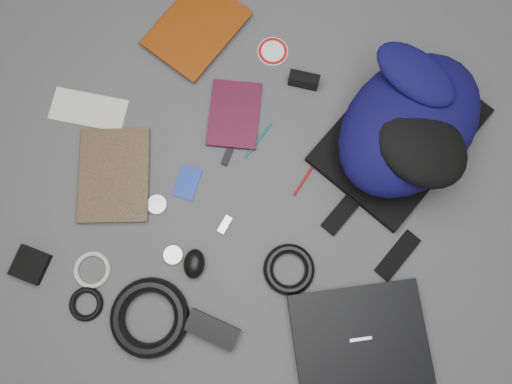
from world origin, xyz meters
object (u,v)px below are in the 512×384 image
(mouse, at_px, (194,264))
(power_brick, at_px, (212,329))
(backpack, at_px, (409,124))
(pouch, at_px, (30,265))
(textbook_red, at_px, (169,9))
(comic_book, at_px, (79,176))
(compact_camera, at_px, (304,80))
(laptop, at_px, (359,338))
(dvd_case, at_px, (234,114))

(mouse, bearing_deg, power_brick, -68.83)
(backpack, bearing_deg, pouch, -119.36)
(textbook_red, height_order, pouch, textbook_red)
(textbook_red, distance_m, pouch, 0.85)
(backpack, distance_m, textbook_red, 0.79)
(mouse, bearing_deg, textbook_red, 101.52)
(backpack, bearing_deg, comic_book, -131.62)
(backpack, relative_size, power_brick, 3.62)
(compact_camera, bearing_deg, laptop, -66.40)
(compact_camera, bearing_deg, backpack, -17.76)
(laptop, height_order, textbook_red, laptop)
(power_brick, bearing_deg, dvd_case, 109.04)
(compact_camera, distance_m, power_brick, 0.75)
(backpack, xyz_separation_m, compact_camera, (-0.31, 0.07, -0.08))
(textbook_red, xyz_separation_m, dvd_case, (0.30, -0.25, -0.01))
(textbook_red, distance_m, dvd_case, 0.39)
(compact_camera, height_order, power_brick, compact_camera)
(pouch, bearing_deg, mouse, 18.94)
(laptop, height_order, dvd_case, laptop)
(compact_camera, distance_m, mouse, 0.61)
(backpack, distance_m, laptop, 0.59)
(dvd_case, relative_size, compact_camera, 2.29)
(backpack, xyz_separation_m, pouch, (-0.86, -0.68, -0.09))
(laptop, xyz_separation_m, mouse, (-0.48, 0.04, 0.00))
(mouse, bearing_deg, comic_book, 147.78)
(backpack, relative_size, textbook_red, 1.79)
(textbook_red, xyz_separation_m, pouch, (-0.09, -0.84, -0.00))
(comic_book, bearing_deg, power_brick, -48.67)
(dvd_case, distance_m, power_brick, 0.61)
(dvd_case, xyz_separation_m, compact_camera, (0.16, 0.16, 0.02))
(laptop, xyz_separation_m, comic_book, (-0.88, 0.17, -0.01))
(textbook_red, height_order, power_brick, power_brick)
(backpack, xyz_separation_m, power_brick, (-0.33, -0.68, -0.09))
(compact_camera, bearing_deg, comic_book, -142.95)
(pouch, bearing_deg, dvd_case, 56.75)
(laptop, xyz_separation_m, compact_camera, (-0.36, 0.65, 0.01))
(laptop, xyz_separation_m, pouch, (-0.91, -0.10, -0.01))
(compact_camera, relative_size, pouch, 1.01)
(textbook_red, bearing_deg, laptop, -23.28)
(dvd_case, relative_size, power_brick, 1.44)
(backpack, bearing_deg, dvd_case, -146.80)
(textbook_red, relative_size, comic_book, 1.05)
(backpack, distance_m, comic_book, 0.93)
(laptop, height_order, compact_camera, compact_camera)
(comic_book, xyz_separation_m, power_brick, (0.50, -0.27, 0.01))
(laptop, relative_size, compact_camera, 3.94)
(laptop, distance_m, dvd_case, 0.71)
(dvd_case, height_order, compact_camera, compact_camera)
(textbook_red, distance_m, mouse, 0.77)
(backpack, bearing_deg, laptop, -63.02)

